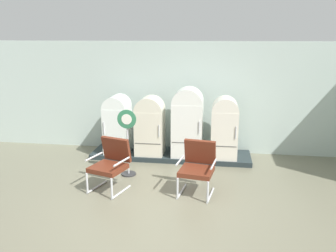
% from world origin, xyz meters
% --- Properties ---
extents(ground, '(12.00, 10.00, 0.05)m').
position_xyz_m(ground, '(0.00, 0.00, -0.03)').
color(ground, '#6F6C57').
extents(back_wall, '(11.76, 0.12, 2.81)m').
position_xyz_m(back_wall, '(0.00, 3.66, 1.42)').
color(back_wall, '#B7C8C0').
rests_on(back_wall, ground).
extents(display_plinth, '(3.90, 0.95, 0.12)m').
position_xyz_m(display_plinth, '(0.00, 3.02, 0.06)').
color(display_plinth, '#232E30').
rests_on(display_plinth, ground).
extents(refrigerator_0, '(0.58, 0.71, 1.42)m').
position_xyz_m(refrigerator_0, '(-1.31, 2.93, 0.87)').
color(refrigerator_0, white).
rests_on(refrigerator_0, display_plinth).
extents(refrigerator_1, '(0.67, 0.64, 1.42)m').
position_xyz_m(refrigerator_1, '(-0.49, 2.90, 0.86)').
color(refrigerator_1, beige).
rests_on(refrigerator_1, display_plinth).
extents(refrigerator_2, '(0.72, 0.72, 1.64)m').
position_xyz_m(refrigerator_2, '(0.42, 2.93, 0.99)').
color(refrigerator_2, white).
rests_on(refrigerator_2, display_plinth).
extents(refrigerator_3, '(0.62, 0.66, 1.45)m').
position_xyz_m(refrigerator_3, '(1.29, 2.91, 0.88)').
color(refrigerator_3, silver).
rests_on(refrigerator_3, display_plinth).
extents(armchair_left, '(0.81, 0.86, 1.01)m').
position_xyz_m(armchair_left, '(-0.91, 1.05, 0.56)').
color(armchair_left, silver).
rests_on(armchair_left, ground).
extents(armchair_right, '(0.75, 0.80, 1.01)m').
position_xyz_m(armchair_right, '(0.78, 1.12, 0.56)').
color(armchair_right, silver).
rests_on(armchair_right, ground).
extents(sign_stand, '(0.40, 0.32, 1.45)m').
position_xyz_m(sign_stand, '(-0.76, 1.77, 0.66)').
color(sign_stand, '#2D2D30').
rests_on(sign_stand, ground).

